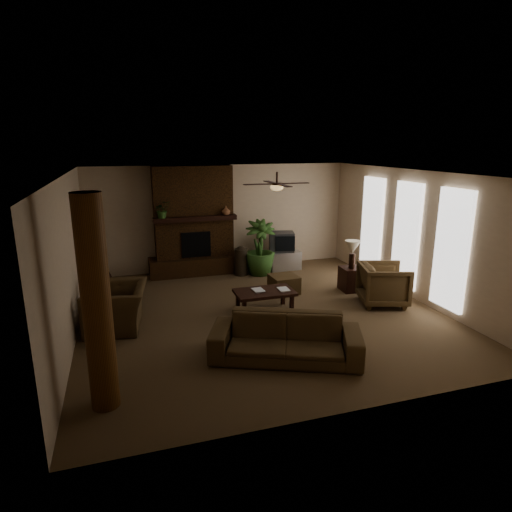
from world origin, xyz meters
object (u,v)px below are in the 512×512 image
object	(u,v)px
floor_plant	(260,259)
lamp_right	(353,249)
side_table_right	(352,279)
ottoman	(284,284)
lamp_left	(97,255)
coffee_table	(265,294)
side_table_left	(100,287)
armchair_right	(384,282)
tv_stand	(284,260)
sofa	(286,331)
log_column	(97,305)
armchair_left	(116,300)
floor_vase	(241,259)

from	to	relation	value
floor_plant	lamp_right	bearing A→B (deg)	-49.82
floor_plant	side_table_right	xyz separation A→B (m)	(1.66, -1.87, -0.13)
ottoman	lamp_left	size ratio (longest dim) A/B	0.92
coffee_table	side_table_right	bearing A→B (deg)	14.43
floor_plant	side_table_left	bearing A→B (deg)	-169.14
armchair_right	tv_stand	distance (m)	3.30
sofa	coffee_table	size ratio (longest dim) A/B	1.97
armchair_right	side_table_left	size ratio (longest dim) A/B	1.76
armchair_right	lamp_left	xyz separation A→B (m)	(-5.78, 2.16, 0.52)
tv_stand	log_column	bearing A→B (deg)	-131.84
tv_stand	lamp_right	bearing A→B (deg)	-69.95
coffee_table	lamp_right	xyz separation A→B (m)	(2.31, 0.57, 0.63)
tv_stand	floor_plant	size ratio (longest dim) A/B	0.59
sofa	floor_plant	world-z (taller)	sofa
armchair_left	coffee_table	distance (m)	2.88
lamp_right	log_column	bearing A→B (deg)	-150.05
sofa	side_table_left	world-z (taller)	sofa
sofa	lamp_left	xyz separation A→B (m)	(-2.92, 3.78, 0.54)
armchair_left	side_table_left	xyz separation A→B (m)	(-0.36, 1.67, -0.26)
coffee_table	ottoman	distance (m)	1.24
armchair_left	tv_stand	distance (m)	5.12
sofa	armchair_right	distance (m)	3.28
floor_plant	log_column	bearing A→B (deg)	-126.86
log_column	coffee_table	xyz separation A→B (m)	(3.04, 2.51, -1.03)
floor_vase	side_table_right	xyz separation A→B (m)	(2.14, -1.95, -0.16)
armchair_left	side_table_left	world-z (taller)	armchair_left
armchair_left	side_table_right	size ratio (longest dim) A/B	2.23
log_column	lamp_left	xyz separation A→B (m)	(-0.20, 4.28, -0.40)
sofa	armchair_left	bearing A→B (deg)	164.57
armchair_right	ottoman	world-z (taller)	armchair_right
sofa	side_table_right	world-z (taller)	sofa
sofa	lamp_left	distance (m)	4.81
ottoman	floor_plant	distance (m)	1.56
lamp_right	floor_vase	bearing A→B (deg)	136.64
floor_vase	lamp_right	distance (m)	2.94
ottoman	lamp_right	size ratio (longest dim) A/B	0.92
floor_vase	lamp_right	world-z (taller)	lamp_right
tv_stand	lamp_left	world-z (taller)	lamp_left
ottoman	lamp_left	world-z (taller)	lamp_left
coffee_table	tv_stand	xyz separation A→B (m)	(1.48, 2.73, -0.12)
log_column	armchair_right	size ratio (longest dim) A/B	2.90
log_column	ottoman	xyz separation A→B (m)	(3.83, 3.45, -1.20)
ottoman	floor_plant	bearing A→B (deg)	93.29
lamp_left	floor_vase	bearing A→B (deg)	12.77
armchair_left	floor_plant	world-z (taller)	armchair_left
side_table_right	ottoman	bearing A→B (deg)	167.98
sofa	coffee_table	world-z (taller)	sofa
armchair_right	floor_vase	bearing A→B (deg)	55.52
side_table_right	side_table_left	bearing A→B (deg)	168.71
floor_plant	lamp_left	world-z (taller)	lamp_left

